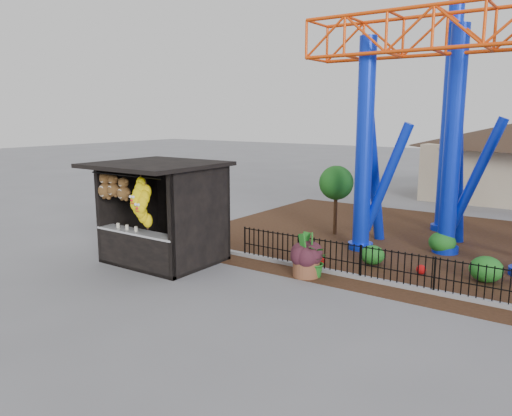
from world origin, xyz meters
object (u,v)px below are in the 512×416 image
Objects in this scene: prize_booth at (157,215)px; potted_plant at (315,261)px; roller_coaster at (505,53)px; terracotta_planter at (306,267)px.

prize_booth is 5.02m from potted_plant.
prize_booth is at bearing -138.02° from roller_coaster.
terracotta_planter is 0.33m from potted_plant.
potted_plant is at bearing -121.09° from roller_coaster.
prize_booth reaches higher than potted_plant.
prize_booth is at bearing -165.37° from potted_plant.
roller_coaster is 8.98m from potted_plant.
prize_booth reaches higher than terracotta_planter.
potted_plant reaches higher than terracotta_planter.
potted_plant is at bearing 18.53° from prize_booth.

